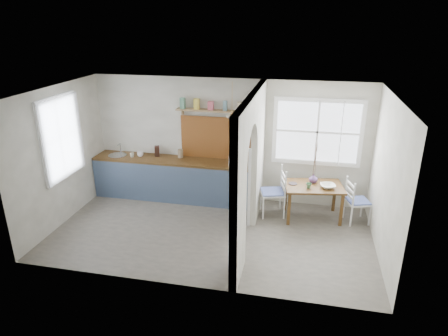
% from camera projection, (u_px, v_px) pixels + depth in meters
% --- Properties ---
extents(floor, '(5.80, 3.20, 0.01)m').
position_uv_depth(floor, '(212.00, 232.00, 7.40)').
color(floor, slate).
rests_on(floor, ground).
extents(ceiling, '(5.80, 3.20, 0.01)m').
position_uv_depth(ceiling, '(210.00, 92.00, 6.47)').
color(ceiling, silver).
rests_on(ceiling, walls).
extents(walls, '(5.81, 3.21, 2.60)m').
position_uv_depth(walls, '(211.00, 167.00, 6.93)').
color(walls, silver).
rests_on(walls, floor).
extents(partition, '(0.12, 3.20, 2.60)m').
position_uv_depth(partition, '(251.00, 161.00, 6.80)').
color(partition, silver).
rests_on(partition, floor).
extents(kitchen_window, '(0.10, 1.16, 1.50)m').
position_uv_depth(kitchen_window, '(60.00, 138.00, 7.36)').
color(kitchen_window, white).
rests_on(kitchen_window, walls).
extents(nook_window, '(1.76, 0.10, 1.30)m').
position_uv_depth(nook_window, '(317.00, 132.00, 7.90)').
color(nook_window, white).
rests_on(nook_window, walls).
extents(counter, '(3.50, 0.60, 0.90)m').
position_uv_depth(counter, '(175.00, 178.00, 8.67)').
color(counter, brown).
rests_on(counter, floor).
extents(sink, '(0.40, 0.40, 0.02)m').
position_uv_depth(sink, '(117.00, 156.00, 8.74)').
color(sink, '#B0B3B9').
rests_on(sink, counter).
extents(backsplash, '(1.65, 0.03, 0.90)m').
position_uv_depth(backsplash, '(219.00, 138.00, 8.39)').
color(backsplash, brown).
rests_on(backsplash, walls).
extents(shelf, '(1.75, 0.20, 0.21)m').
position_uv_depth(shelf, '(218.00, 109.00, 8.09)').
color(shelf, olive).
rests_on(shelf, walls).
extents(pendant_lamp, '(0.26, 0.26, 0.16)m').
position_uv_depth(pendant_lamp, '(232.00, 119.00, 7.75)').
color(pendant_lamp, beige).
rests_on(pendant_lamp, ceiling).
extents(utensil_rail, '(0.02, 0.50, 0.02)m').
position_uv_depth(utensil_rail, '(253.00, 145.00, 7.58)').
color(utensil_rail, '#B0B3B9').
rests_on(utensil_rail, partition).
extents(dining_table, '(1.22, 0.91, 0.69)m').
position_uv_depth(dining_table, '(312.00, 202.00, 7.83)').
color(dining_table, brown).
rests_on(dining_table, floor).
extents(chair_left, '(0.56, 0.56, 1.00)m').
position_uv_depth(chair_left, '(273.00, 191.00, 7.91)').
color(chair_left, white).
rests_on(chair_left, floor).
extents(chair_right, '(0.51, 0.51, 0.89)m').
position_uv_depth(chair_right, '(358.00, 201.00, 7.64)').
color(chair_right, white).
rests_on(chair_right, floor).
extents(kettle, '(0.26, 0.23, 0.25)m').
position_uv_depth(kettle, '(232.00, 159.00, 8.11)').
color(kettle, silver).
rests_on(kettle, counter).
extents(mug_a, '(0.10, 0.10, 0.09)m').
position_uv_depth(mug_a, '(132.00, 155.00, 8.61)').
color(mug_a, white).
rests_on(mug_a, counter).
extents(mug_b, '(0.14, 0.14, 0.11)m').
position_uv_depth(mug_b, '(140.00, 154.00, 8.65)').
color(mug_b, white).
rests_on(mug_b, counter).
extents(knife_block, '(0.14, 0.16, 0.22)m').
position_uv_depth(knife_block, '(157.00, 151.00, 8.66)').
color(knife_block, '#351A11').
rests_on(knife_block, counter).
extents(jar, '(0.14, 0.14, 0.18)m').
position_uv_depth(jar, '(180.00, 154.00, 8.56)').
color(jar, '#8C7453').
rests_on(jar, counter).
extents(towel_magenta, '(0.02, 0.03, 0.49)m').
position_uv_depth(towel_magenta, '(250.00, 200.00, 8.07)').
color(towel_magenta, '#A02951').
rests_on(towel_magenta, counter).
extents(towel_orange, '(0.02, 0.03, 0.52)m').
position_uv_depth(towel_orange, '(250.00, 201.00, 8.07)').
color(towel_orange, orange).
rests_on(towel_orange, counter).
extents(bowl, '(0.34, 0.34, 0.07)m').
position_uv_depth(bowl, '(328.00, 186.00, 7.59)').
color(bowl, white).
rests_on(bowl, dining_table).
extents(table_cup, '(0.11, 0.11, 0.10)m').
position_uv_depth(table_cup, '(309.00, 186.00, 7.57)').
color(table_cup, '#51865A').
rests_on(table_cup, dining_table).
extents(plate, '(0.22, 0.22, 0.01)m').
position_uv_depth(plate, '(293.00, 184.00, 7.77)').
color(plate, '#2D2224').
rests_on(plate, dining_table).
extents(vase, '(0.20, 0.20, 0.18)m').
position_uv_depth(vase, '(313.00, 178.00, 7.81)').
color(vase, '#5B3B6F').
rests_on(vase, dining_table).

